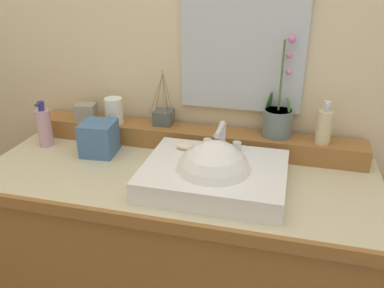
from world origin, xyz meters
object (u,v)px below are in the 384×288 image
object	(u,v)px
potted_plant	(278,119)
reed_diffuser	(164,117)
soap_dispenser	(324,126)
soap_bar	(185,146)
trinket_box	(86,111)
lotion_bottle	(44,127)
tissue_box	(99,138)
tumbler_cup	(114,111)
sink_basin	(214,177)

from	to	relation	value
potted_plant	reed_diffuser	world-z (taller)	potted_plant
soap_dispenser	soap_bar	bearing A→B (deg)	-161.39
reed_diffuser	trinket_box	size ratio (longest dim) A/B	2.74
potted_plant	lotion_bottle	xyz separation A→B (m)	(-0.94, -0.15, -0.07)
soap_bar	lotion_bottle	world-z (taller)	lotion_bottle
potted_plant	soap_dispenser	bearing A→B (deg)	-11.17
tissue_box	tumbler_cup	bearing A→B (deg)	86.71
trinket_box	tumbler_cup	bearing A→B (deg)	-15.48
soap_bar	trinket_box	bearing A→B (deg)	160.20
potted_plant	trinket_box	size ratio (longest dim) A/B	4.55
soap_bar	lotion_bottle	distance (m)	0.62
tumbler_cup	trinket_box	bearing A→B (deg)	174.50
sink_basin	trinket_box	size ratio (longest dim) A/B	5.69
soap_bar	trinket_box	distance (m)	0.53
reed_diffuser	soap_bar	bearing A→B (deg)	-53.59
sink_basin	trinket_box	world-z (taller)	sink_basin
soap_bar	lotion_bottle	bearing A→B (deg)	175.82
trinket_box	tissue_box	size ratio (longest dim) A/B	0.64
soap_bar	lotion_bottle	xyz separation A→B (m)	(-0.62, 0.05, -0.00)
sink_basin	tumbler_cup	world-z (taller)	tumbler_cup
sink_basin	potted_plant	world-z (taller)	potted_plant
trinket_box	lotion_bottle	bearing A→B (deg)	-142.97
soap_dispenser	sink_basin	bearing A→B (deg)	-141.88
soap_bar	potted_plant	size ratio (longest dim) A/B	0.18
potted_plant	soap_bar	bearing A→B (deg)	-148.08
tumbler_cup	tissue_box	distance (m)	0.15
trinket_box	reed_diffuser	bearing A→B (deg)	-6.10
sink_basin	lotion_bottle	xyz separation A→B (m)	(-0.75, 0.16, 0.05)
tumbler_cup	lotion_bottle	xyz separation A→B (m)	(-0.26, -0.12, -0.05)
tissue_box	potted_plant	bearing A→B (deg)	14.11
tumbler_cup	reed_diffuser	xyz separation A→B (m)	(0.21, 0.04, -0.02)
reed_diffuser	lotion_bottle	world-z (taller)	reed_diffuser
potted_plant	soap_dispenser	world-z (taller)	potted_plant
potted_plant	tumbler_cup	xyz separation A→B (m)	(-0.68, -0.03, -0.02)
soap_dispenser	tumbler_cup	distance (m)	0.85
soap_bar	tissue_box	xyz separation A→B (m)	(-0.36, 0.03, -0.02)
lotion_bottle	trinket_box	bearing A→B (deg)	47.01
soap_bar	tissue_box	bearing A→B (deg)	175.71
sink_basin	soap_dispenser	xyz separation A→B (m)	(0.36, 0.28, 0.11)
potted_plant	trinket_box	xyz separation A→B (m)	(-0.82, -0.02, -0.04)
potted_plant	lotion_bottle	world-z (taller)	potted_plant
potted_plant	trinket_box	bearing A→B (deg)	-178.53
lotion_bottle	tumbler_cup	bearing A→B (deg)	24.45
lotion_bottle	soap_dispenser	bearing A→B (deg)	6.17
tumbler_cup	trinket_box	size ratio (longest dim) A/B	1.27
reed_diffuser	trinket_box	bearing A→B (deg)	-176.12
tissue_box	sink_basin	bearing A→B (deg)	-16.03
soap_dispenser	reed_diffuser	distance (m)	0.64
reed_diffuser	sink_basin	bearing A→B (deg)	-48.38
sink_basin	lotion_bottle	bearing A→B (deg)	167.93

